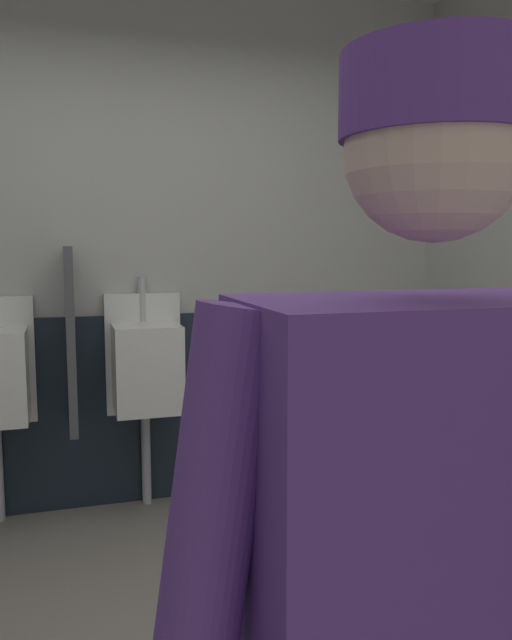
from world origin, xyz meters
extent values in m
cube|color=#B2B2AD|center=(0.00, 1.81, 1.41)|extent=(4.19, 0.12, 2.82)
cube|color=#19232D|center=(0.00, 1.73, 0.52)|extent=(3.59, 0.03, 1.03)
cube|color=white|center=(0.05, 1.72, 0.83)|extent=(0.40, 0.05, 0.65)
cube|color=white|center=(0.05, 1.55, 0.78)|extent=(0.34, 0.30, 0.45)
cylinder|color=#B7BABF|center=(0.05, 1.71, 1.12)|extent=(0.04, 0.04, 0.24)
cylinder|color=#B7BABF|center=(0.05, 1.68, 0.28)|extent=(0.05, 0.05, 0.55)
cube|color=#4C4C51|center=(-0.33, 1.52, 0.95)|extent=(0.04, 0.40, 0.90)
cube|color=#60388C|center=(0.03, -1.05, 1.07)|extent=(0.43, 0.24, 0.54)
cylinder|color=#60388C|center=(-0.22, -1.05, 1.07)|extent=(0.17, 0.09, 0.56)
sphere|color=beige|center=(0.03, -1.05, 1.50)|extent=(0.20, 0.20, 0.20)
cylinder|color=#60388C|center=(0.03, -1.05, 1.56)|extent=(0.21, 0.21, 0.09)
camera|label=1|loc=(-0.36, -1.65, 1.40)|focal=35.11mm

